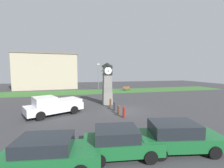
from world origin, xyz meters
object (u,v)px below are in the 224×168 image
bollard_mid_row (119,110)px  bench (127,88)px  car_by_building (177,136)px  pickup_truck (54,105)px  street_lamp_far_side (98,74)px  bollard_far_row (115,106)px  bollard_near_tower (124,112)px  car_navy_sedan (51,152)px  bollard_end_row (111,103)px  car_near_tower (120,141)px  clock_tower (107,84)px

bollard_mid_row → bench: (6.86, 16.89, 0.07)m
bollard_mid_row → car_by_building: car_by_building is taller
pickup_truck → bench: pickup_truck is taller
bollard_mid_row → street_lamp_far_side: street_lamp_far_side is taller
bollard_far_row → car_by_building: car_by_building is taller
bollard_near_tower → pickup_truck: pickup_truck is taller
car_navy_sedan → pickup_truck: (-0.89, 8.65, 0.20)m
street_lamp_far_side → pickup_truck: bearing=-110.9°
bollard_end_row → street_lamp_far_side: street_lamp_far_side is taller
bollard_far_row → car_near_tower: car_near_tower is taller
street_lamp_far_side → bench: bearing=-36.0°
bollard_mid_row → car_navy_sedan: size_ratio=0.21×
pickup_truck → street_lamp_far_side: street_lamp_far_side is taller
bollard_near_tower → car_near_tower: bearing=-110.4°
bollard_mid_row → street_lamp_far_side: size_ratio=0.15×
car_near_tower → car_by_building: car_by_building is taller
bench → street_lamp_far_side: 7.51m
bollard_mid_row → street_lamp_far_side: 21.20m
car_near_tower → car_by_building: 3.13m
bollard_far_row → street_lamp_far_side: (1.31, 19.58, 2.97)m
bollard_mid_row → pickup_truck: size_ratio=0.16×
pickup_truck → bollard_mid_row: bearing=-12.8°
bollard_far_row → street_lamp_far_side: street_lamp_far_side is taller
car_by_building → street_lamp_far_side: (0.22, 28.24, 2.70)m
bollard_mid_row → street_lamp_far_side: (1.28, 20.94, 3.03)m
bollard_end_row → car_by_building: bearing=-82.9°
street_lamp_far_side → car_navy_sedan: bearing=-103.1°
bollard_end_row → car_navy_sedan: bearing=-117.0°
bollard_far_row → pickup_truck: size_ratio=0.18×
car_navy_sedan → car_near_tower: (3.25, 0.22, 0.01)m
bollard_far_row → bollard_end_row: size_ratio=0.96×
bollard_mid_row → bollard_end_row: 2.78m
car_near_tower → pickup_truck: pickup_truck is taller
bollard_near_tower → pickup_truck: 6.83m
car_navy_sedan → clock_tower: bearing=66.7°
bollard_mid_row → bollard_end_row: bollard_end_row is taller
pickup_truck → bollard_far_row: bearing=-0.4°
bollard_end_row → pickup_truck: pickup_truck is taller
bollard_near_tower → street_lamp_far_side: street_lamp_far_side is taller
street_lamp_far_side → bollard_near_tower: bearing=-93.0°
bollard_mid_row → bollard_end_row: (-0.19, 2.77, 0.09)m
bollard_near_tower → car_navy_sedan: bearing=-131.8°
bollard_end_row → car_by_building: 10.14m
clock_tower → car_navy_sedan: size_ratio=1.22×
bollard_end_row → car_navy_sedan: 11.25m
bollard_near_tower → pickup_truck: (-6.31, 2.57, 0.41)m
bollard_mid_row → bollard_far_row: bearing=91.2°
bollard_near_tower → bollard_mid_row: bearing=96.1°
clock_tower → pickup_truck: (-6.03, -3.29, -1.72)m
car_near_tower → car_by_building: bearing=-4.9°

